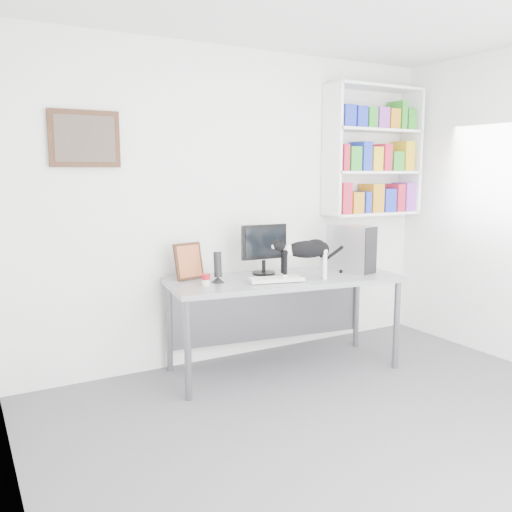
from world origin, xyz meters
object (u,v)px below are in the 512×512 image
bookshelf (373,151)px  monitor (264,249)px  speaker (218,267)px  leaning_print (189,260)px  keyboard (276,279)px  desk (284,324)px  cat (306,259)px  pc_tower (351,248)px  soup_can (206,280)px

bookshelf → monitor: (-1.33, -0.19, -0.84)m
speaker → leaning_print: leaning_print is taller
monitor → keyboard: 0.38m
desk → leaning_print: (-0.72, 0.31, 0.55)m
desk → cat: bearing=-50.7°
monitor → pc_tower: (0.73, -0.25, -0.01)m
monitor → soup_can: (-0.62, -0.19, -0.17)m
pc_tower → keyboard: bearing=169.2°
monitor → keyboard: size_ratio=0.99×
desk → keyboard: (-0.15, -0.12, 0.41)m
bookshelf → leaning_print: (-1.97, -0.07, -0.90)m
desk → pc_tower: pc_tower is taller
desk → monitor: bearing=121.1°
speaker → soup_can: 0.17m
speaker → bookshelf: bearing=24.4°
keyboard → leaning_print: 0.72m
pc_tower → monitor: bearing=145.8°
monitor → cat: 0.40m
bookshelf → monitor: bearing=-172.0°
desk → bookshelf: bearing=24.9°
bookshelf → keyboard: size_ratio=2.83×
bookshelf → speaker: bearing=-170.5°
desk → cat: 0.60m
bookshelf → pc_tower: size_ratio=3.04×
speaker → monitor: bearing=28.4°
desk → pc_tower: (0.65, -0.06, 0.60)m
bookshelf → speaker: (-1.82, -0.30, -0.93)m
pc_tower → leaning_print: size_ratio=1.33×
monitor → leaning_print: bearing=173.9°
desk → cat: (0.10, -0.17, 0.56)m
desk → monitor: monitor is taller
soup_can → cat: 0.83m
keyboard → speaker: size_ratio=1.73×
bookshelf → desk: bearing=-163.1°
speaker → pc_tower: bearing=8.6°
keyboard → monitor: bearing=89.4°
pc_tower → bookshelf: bearing=20.8°
bookshelf → desk: 1.95m
keyboard → cat: bearing=2.3°
leaning_print → speaker: bearing=-68.1°
cat → keyboard: bearing=-173.3°
speaker → soup_can: bearing=-137.0°
bookshelf → cat: size_ratio=2.31×
pc_tower → desk: bearing=159.6°
leaning_print → keyboard: bearing=-48.3°
desk → cat: cat is taller
bookshelf → keyboard: bookshelf is taller
speaker → soup_can: (-0.13, -0.07, -0.08)m
pc_tower → cat: bearing=175.9°
soup_can → monitor: bearing=16.9°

